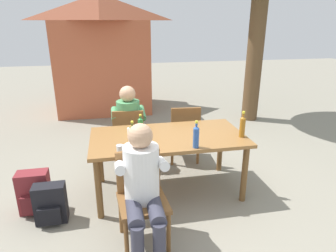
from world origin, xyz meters
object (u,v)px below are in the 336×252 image
at_px(bottle_olive, 133,133).
at_px(bottle_blue, 196,136).
at_px(dining_table, 168,142).
at_px(bottle_green, 141,124).
at_px(person_in_plaid_shirt, 143,183).
at_px(table_knife, 146,134).
at_px(backpack_by_far_side, 51,205).
at_px(chair_far_left, 129,135).
at_px(chair_far_right, 184,131).
at_px(cup_white, 131,132).
at_px(cup_glass, 120,149).
at_px(chair_near_left, 141,193).
at_px(bottle_amber, 242,126).
at_px(backpack_by_near_side, 34,193).
at_px(brick_kiosk, 102,51).
at_px(person_in_white_shirt, 128,121).

bearing_deg(bottle_olive, bottle_blue, -22.77).
distance_m(dining_table, bottle_green, 0.40).
xyz_separation_m(person_in_plaid_shirt, bottle_blue, (0.62, 0.48, 0.21)).
bearing_deg(table_knife, bottle_olive, -128.49).
bearing_deg(backpack_by_far_side, chair_far_left, 51.24).
relative_size(chair_far_right, bottle_green, 3.94).
height_order(chair_far_right, person_in_plaid_shirt, person_in_plaid_shirt).
xyz_separation_m(bottle_green, cup_white, (-0.13, -0.09, -0.05)).
bearing_deg(cup_glass, bottle_blue, -1.63).
bearing_deg(chair_far_right, bottle_blue, -98.56).
bearing_deg(chair_far_left, chair_near_left, -89.97).
xyz_separation_m(chair_far_right, bottle_olive, (-0.82, -0.89, 0.35)).
distance_m(dining_table, chair_near_left, 0.88).
height_order(chair_far_right, bottle_olive, bottle_olive).
relative_size(bottle_blue, bottle_amber, 0.97).
bearing_deg(person_in_plaid_shirt, chair_far_right, 64.05).
distance_m(bottle_blue, table_knife, 0.69).
bearing_deg(cup_glass, table_knife, 55.10).
xyz_separation_m(dining_table, backpack_by_far_side, (-1.32, -0.36, -0.45)).
height_order(chair_far_right, backpack_by_near_side, chair_far_right).
height_order(dining_table, bottle_green, bottle_green).
distance_m(bottle_amber, brick_kiosk, 4.45).
bearing_deg(chair_near_left, backpack_by_near_side, 150.29).
bearing_deg(brick_kiosk, table_knife, -82.57).
relative_size(bottle_blue, brick_kiosk, 0.12).
bearing_deg(person_in_white_shirt, bottle_amber, -41.14).
relative_size(chair_far_left, chair_near_left, 1.00).
bearing_deg(brick_kiosk, bottle_blue, -77.41).
relative_size(chair_far_left, bottle_blue, 2.91).
distance_m(dining_table, cup_glass, 0.69).
bearing_deg(cup_glass, chair_far_right, 49.64).
bearing_deg(table_knife, person_in_plaid_shirt, -99.27).
xyz_separation_m(person_in_white_shirt, cup_glass, (-0.17, -1.25, 0.12)).
height_order(dining_table, person_in_plaid_shirt, person_in_plaid_shirt).
bearing_deg(chair_near_left, person_in_plaid_shirt, -86.68).
distance_m(dining_table, chair_far_left, 0.89).
bearing_deg(chair_near_left, chair_far_left, 90.03).
relative_size(chair_far_right, bottle_blue, 2.91).
xyz_separation_m(bottle_olive, cup_glass, (-0.15, -0.25, -0.07)).
bearing_deg(backpack_by_near_side, chair_far_right, 25.21).
bearing_deg(bottle_olive, dining_table, 16.58).
distance_m(person_in_white_shirt, table_knife, 0.80).
height_order(bottle_amber, backpack_by_near_side, bottle_amber).
distance_m(person_in_white_shirt, bottle_amber, 1.65).
height_order(person_in_plaid_shirt, table_knife, person_in_plaid_shirt).
bearing_deg(cup_glass, person_in_plaid_shirt, -71.47).
xyz_separation_m(dining_table, person_in_white_shirt, (-0.40, 0.88, 0.00)).
bearing_deg(bottle_olive, chair_far_right, 47.50).
xyz_separation_m(chair_far_right, person_in_plaid_shirt, (-0.80, -1.64, 0.17)).
height_order(chair_far_left, brick_kiosk, brick_kiosk).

